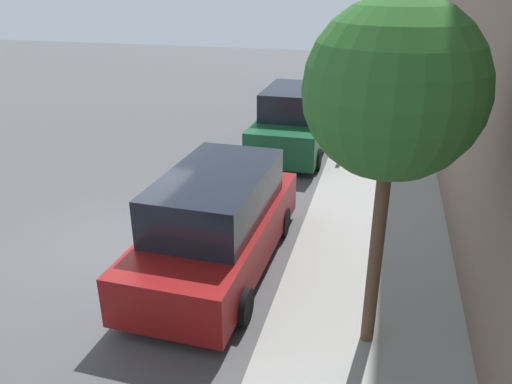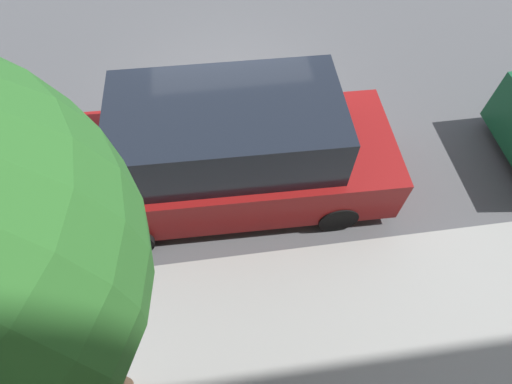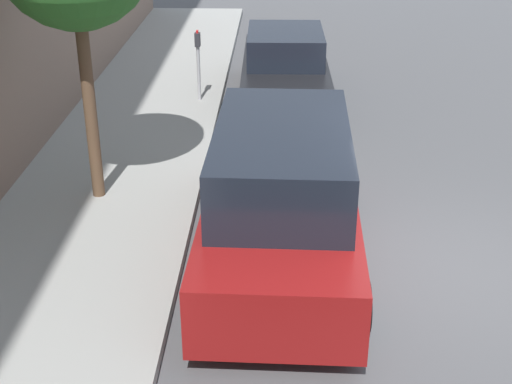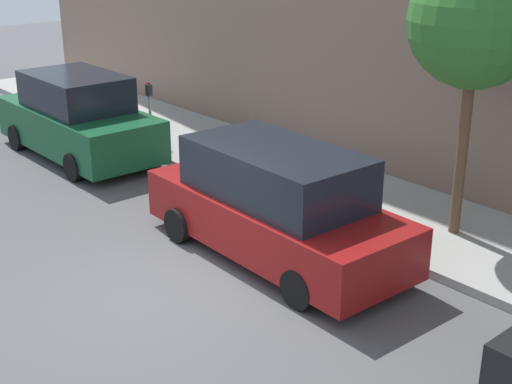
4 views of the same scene
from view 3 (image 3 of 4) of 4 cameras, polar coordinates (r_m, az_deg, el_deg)
ground_plane at (r=9.79m, az=15.10°, el=-5.97°), size 60.00×60.00×0.00m
sidewalk at (r=9.86m, az=-14.51°, el=-5.13°), size 3.00×32.00×0.15m
parked_sedan_nearest at (r=15.65m, az=2.32°, el=9.94°), size 1.92×4.52×1.54m
parked_minivan_second at (r=9.24m, az=2.03°, el=-0.44°), size 2.02×4.95×1.90m
parking_meter_near at (r=15.15m, az=-4.65°, el=10.64°), size 0.11×0.15×1.48m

